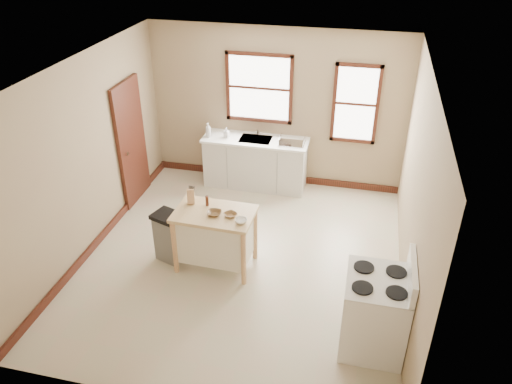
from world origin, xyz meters
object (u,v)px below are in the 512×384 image
knife_block (191,197)px  pepper_grinder (207,201)px  soap_bottle_a (208,130)px  dish_rack (292,141)px  bowl_c (241,221)px  bowl_b (230,215)px  trash_bin (169,236)px  soap_bottle_b (226,133)px  kitchen_island (216,239)px  gas_stove (376,304)px  bowl_a (214,213)px

knife_block → pepper_grinder: (0.24, -0.02, -0.03)m
soap_bottle_a → dish_rack: bearing=15.3°
bowl_c → dish_rack: bearing=84.2°
dish_rack → bowl_b: dish_rack is taller
knife_block → trash_bin: knife_block is taller
soap_bottle_b → knife_block: size_ratio=0.91×
soap_bottle_a → kitchen_island: bearing=-57.0°
soap_bottle_a → kitchen_island: 2.51m
soap_bottle_a → gas_stove: gas_stove is taller
knife_block → pepper_grinder: 0.24m
soap_bottle_a → gas_stove: bearing=-34.1°
gas_stove → trash_bin: bearing=160.9°
pepper_grinder → gas_stove: 2.63m
dish_rack → knife_block: knife_block is taller
soap_bottle_b → bowl_c: soap_bottle_b is taller
bowl_b → knife_block: bearing=162.3°
bowl_b → soap_bottle_a: bearing=114.3°
dish_rack → soap_bottle_a: bearing=-162.5°
bowl_c → pepper_grinder: bearing=151.6°
dish_rack → trash_bin: dish_rack is taller
knife_block → trash_bin: bearing=-171.2°
kitchen_island → gas_stove: size_ratio=0.89×
gas_stove → kitchen_island: bearing=155.5°
soap_bottle_a → kitchen_island: (0.81, -2.30, -0.60)m
soap_bottle_a → bowl_b: size_ratio=1.53×
soap_bottle_a → gas_stove: (3.02, -3.30, -0.44)m
kitchen_island → gas_stove: 2.42m
kitchen_island → pepper_grinder: 0.56m
pepper_grinder → bowl_b: 0.43m
dish_rack → bowl_a: 2.49m
soap_bottle_a → bowl_b: soap_bottle_a is taller
bowl_a → gas_stove: bearing=-23.5°
soap_bottle_b → dish_rack: 1.17m
bowl_b → kitchen_island: bearing=171.6°
kitchen_island → trash_bin: (-0.70, -0.00, -0.07)m
soap_bottle_b → gas_stove: bearing=-42.7°
soap_bottle_a → kitchen_island: soap_bottle_a is taller
soap_bottle_b → dish_rack: bearing=8.4°
bowl_b → gas_stove: gas_stove is taller
kitchen_island → knife_block: 0.69m
knife_block → bowl_a: size_ratio=1.04×
knife_block → bowl_b: (0.62, -0.20, -0.08)m
bowl_a → gas_stove: size_ratio=0.16×
bowl_b → gas_stove: bearing=-26.2°
dish_rack → knife_block: bearing=-100.1°
kitchen_island → pepper_grinder: (-0.14, 0.15, 0.52)m
bowl_c → knife_block: bearing=158.3°
dish_rack → pepper_grinder: size_ratio=2.89×
pepper_grinder → bowl_c: pepper_grinder is taller
soap_bottle_a → bowl_b: 2.57m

